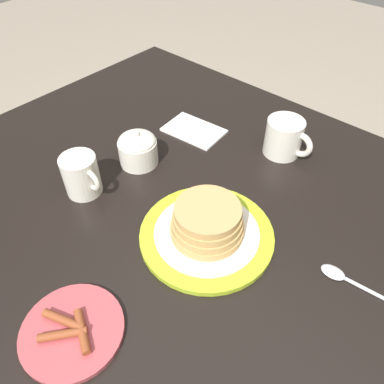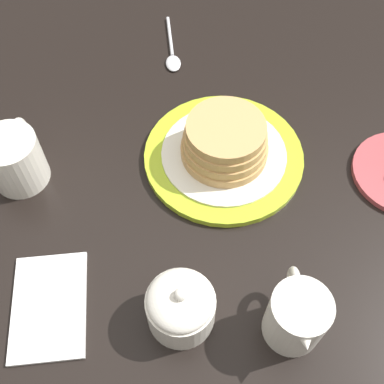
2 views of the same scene
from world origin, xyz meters
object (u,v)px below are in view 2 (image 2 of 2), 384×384
Objects in this scene: sugar_bowl at (181,306)px; napkin at (49,306)px; creamer_pitcher at (297,317)px; spoon at (172,54)px; coffee_mug at (15,158)px; pancake_plate at (224,148)px.

sugar_bowl is 0.19m from napkin.
spoon is (0.55, 0.17, -0.05)m from creamer_pitcher.
spoon is at bearing -40.07° from coffee_mug.
creamer_pitcher is at bearing -96.98° from sugar_bowl.
sugar_bowl reaches higher than spoon.
napkin is at bearing 162.30° from spoon.
sugar_bowl is at bearing 165.61° from pancake_plate.
sugar_bowl is (0.02, 0.15, -0.01)m from creamer_pitcher.
coffee_mug is 0.49m from creamer_pitcher.
napkin is (-0.26, 0.25, -0.03)m from pancake_plate.
pancake_plate is 1.66× the size of spoon.
sugar_bowl reaches higher than pancake_plate.
spoon is at bearing 19.60° from pancake_plate.
creamer_pitcher is at bearing -122.15° from coffee_mug.
pancake_plate is 0.33m from coffee_mug.
creamer_pitcher is 0.75× the size of spoon.
spoon is (0.51, -0.16, 0.00)m from napkin.
creamer_pitcher is at bearing -164.76° from pancake_plate.
spoon is (0.26, 0.09, -0.03)m from pancake_plate.
napkin is (0.01, 0.18, -0.04)m from sugar_bowl.
coffee_mug is 0.38m from spoon.
creamer_pitcher is 0.74× the size of napkin.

